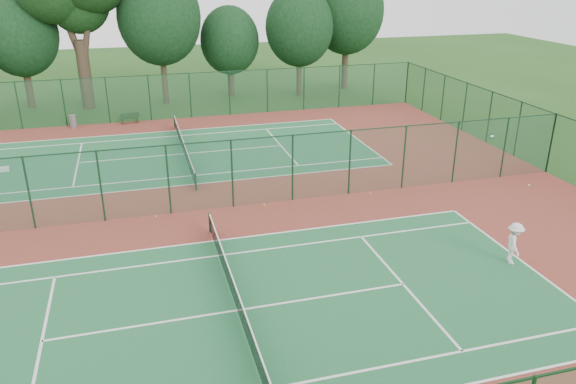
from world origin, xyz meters
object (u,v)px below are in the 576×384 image
(trash_bin, at_px, (73,121))
(kit_bag, at_px, (2,169))
(bench, at_px, (130,118))
(player_near, at_px, (514,243))

(trash_bin, relative_size, kit_bag, 1.30)
(bench, relative_size, kit_bag, 1.94)
(player_near, distance_m, trash_bin, 31.94)
(kit_bag, bearing_deg, bench, 44.54)
(bench, height_order, kit_bag, bench)
(bench, bearing_deg, player_near, -68.62)
(player_near, relative_size, bench, 1.25)
(player_near, distance_m, bench, 29.86)
(trash_bin, relative_size, bench, 0.67)
(trash_bin, xyz_separation_m, bench, (4.02, 0.08, -0.04))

